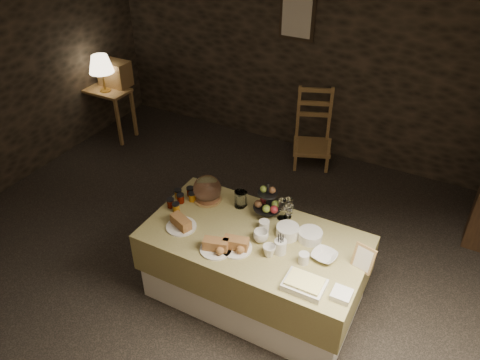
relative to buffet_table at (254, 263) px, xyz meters
The scene contains 27 objects.
ground_plane 0.82m from the buffet_table, 159.62° to the left, with size 5.50×5.00×0.01m, color black.
room_shell 1.34m from the buffet_table, 159.62° to the left, with size 5.52×5.02×2.60m.
buffet_table is the anchor object (origin of this frame).
console_table 3.61m from the buffet_table, 151.15° to the left, with size 0.67×0.38×0.72m.
table_lamp 3.60m from the buffet_table, 151.46° to the left, with size 0.33×0.33×0.49m.
wine_rack 3.69m from the buffet_table, 148.30° to the left, with size 0.42×0.26×0.34m, color brown.
chair 2.47m from the buffet_table, 98.36° to the left, with size 0.60×0.58×0.78m.
framed_picture 3.13m from the buffet_table, 106.65° to the left, with size 0.45×0.04×0.55m.
plate_stack_a 0.45m from the buffet_table, 29.24° to the left, with size 0.19×0.19×0.10m, color silver.
plate_stack_b 0.58m from the buffet_table, 23.37° to the left, with size 0.20×0.20×0.09m, color silver.
cutlery_holder 0.46m from the buffet_table, 15.65° to the right, with size 0.10×0.10×0.12m, color silver.
cup_a 0.37m from the buffet_table, 18.47° to the right, with size 0.13×0.13×0.10m, color silver.
cup_b 0.44m from the buffet_table, 36.28° to the right, with size 0.10×0.10×0.10m, color silver.
mug_c 0.38m from the buffet_table, 73.40° to the left, with size 0.09×0.09×0.10m, color silver.
mug_d 0.60m from the buffet_table, 11.09° to the right, with size 0.08×0.08×0.09m, color silver.
bowl 0.68m from the buffet_table, ahead, with size 0.19×0.19×0.05m, color silver.
cake_dome 0.78m from the buffet_table, 157.58° to the left, with size 0.26×0.26×0.26m.
fruit_stand 0.53m from the buffet_table, 94.68° to the left, with size 0.24×0.24×0.35m.
bread_platter_left 0.72m from the buffet_table, 162.60° to the right, with size 0.26×0.26×0.11m.
bread_platter_center 0.50m from the buffet_table, 124.85° to the right, with size 0.26×0.26×0.11m.
bread_platter_right 0.41m from the buffet_table, 108.30° to the right, with size 0.26×0.26×0.11m.
jam_jars 0.88m from the buffet_table, behind, with size 0.20×0.32×0.07m.
tart_dish 0.74m from the buffet_table, 29.71° to the right, with size 0.30×0.22×0.07m.
square_dish 0.95m from the buffet_table, 18.76° to the right, with size 0.14×0.14×0.04m, color silver.
menu_frame 0.97m from the buffet_table, ahead, with size 0.17×0.02×0.22m, color brown.
storage_jar_a 0.58m from the buffet_table, 134.78° to the left, with size 0.10×0.10×0.16m, color white.
storage_jar_b 0.58m from the buffet_table, 131.41° to the left, with size 0.09×0.09×0.14m, color white.
Camera 1 is at (1.93, -2.88, 3.34)m, focal length 35.00 mm.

